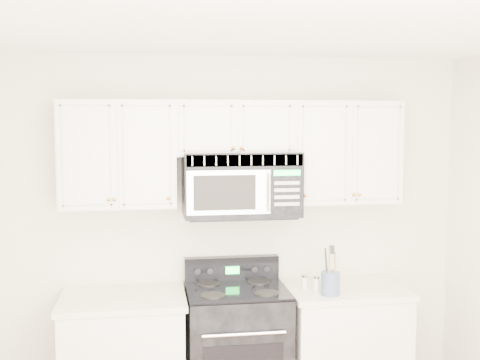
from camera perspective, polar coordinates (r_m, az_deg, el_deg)
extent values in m
cube|color=white|center=(2.80, 4.22, 15.32)|extent=(3.50, 3.50, 0.01)
cube|color=beige|center=(4.56, -0.87, -4.80)|extent=(3.50, 0.01, 2.60)
cube|color=beige|center=(4.31, -11.06, -11.01)|extent=(0.86, 0.65, 0.04)
cube|color=silver|center=(4.68, 9.84, -15.58)|extent=(0.82, 0.63, 0.88)
cube|color=beige|center=(4.53, 9.94, -10.15)|extent=(0.86, 0.65, 0.04)
cube|color=black|center=(4.50, -0.30, -16.08)|extent=(0.71, 0.61, 0.92)
cylinder|color=silver|center=(4.10, 0.41, -14.42)|extent=(0.56, 0.02, 0.02)
cube|color=black|center=(4.35, -0.30, -10.39)|extent=(0.71, 0.61, 0.02)
cube|color=black|center=(4.58, -0.80, -8.42)|extent=(0.71, 0.08, 0.19)
cube|color=#12FF3F|center=(4.54, -0.72, -8.56)|extent=(0.10, 0.00, 0.06)
cube|color=silver|center=(4.29, -11.50, 2.43)|extent=(0.80, 0.33, 0.75)
cube|color=silver|center=(4.52, 9.78, 2.62)|extent=(0.80, 0.33, 0.75)
cube|color=silver|center=(4.32, -0.58, 4.95)|extent=(0.84, 0.33, 0.39)
sphere|color=#B67B2B|center=(4.13, -11.82, -1.82)|extent=(0.03, 0.03, 0.03)
sphere|color=#B67B2B|center=(4.13, -6.81, -1.74)|extent=(0.03, 0.03, 0.03)
sphere|color=#B67B2B|center=(4.27, 6.19, -1.49)|extent=(0.03, 0.03, 0.03)
sphere|color=#B67B2B|center=(4.37, 10.75, -1.38)|extent=(0.03, 0.03, 0.03)
sphere|color=#B67B2B|center=(4.13, -0.62, 3.05)|extent=(0.03, 0.03, 0.03)
sphere|color=#B67B2B|center=(4.14, 0.21, 3.05)|extent=(0.03, 0.03, 0.03)
cylinder|color=#BC2100|center=(4.14, 0.01, 2.30)|extent=(0.00, 0.00, 0.11)
sphere|color=#B67B2B|center=(4.15, 0.01, 1.48)|extent=(0.04, 0.04, 0.04)
cube|color=black|center=(4.31, 0.08, -0.34)|extent=(0.83, 0.41, 0.46)
cube|color=beige|center=(4.10, 0.51, 1.87)|extent=(0.81, 0.01, 0.08)
cube|color=#B0AFC1|center=(4.09, -1.05, -1.20)|extent=(0.58, 0.01, 0.30)
cube|color=black|center=(4.08, -1.45, -1.21)|extent=(0.43, 0.01, 0.24)
cube|color=black|center=(4.16, 4.46, -1.09)|extent=(0.23, 0.01, 0.30)
cube|color=#12FF3F|center=(4.14, 4.49, 0.69)|extent=(0.19, 0.00, 0.04)
cylinder|color=silver|center=(4.10, 2.82, -1.18)|extent=(0.02, 0.02, 0.26)
cylinder|color=#455674|center=(4.28, 8.56, -9.67)|extent=(0.13, 0.13, 0.16)
cylinder|color=olive|center=(4.27, 9.04, -8.60)|extent=(0.01, 0.01, 0.28)
cylinder|color=#222227|center=(4.28, 8.22, -8.41)|extent=(0.01, 0.01, 0.30)
cylinder|color=olive|center=(4.22, 8.48, -8.46)|extent=(0.01, 0.01, 0.33)
cylinder|color=silver|center=(4.36, 7.28, -9.83)|extent=(0.04, 0.04, 0.09)
cylinder|color=silver|center=(4.35, 7.29, -9.12)|extent=(0.05, 0.05, 0.02)
cylinder|color=silver|center=(4.41, 6.14, -9.70)|extent=(0.04, 0.04, 0.09)
cylinder|color=silver|center=(4.39, 6.15, -9.04)|extent=(0.04, 0.04, 0.02)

